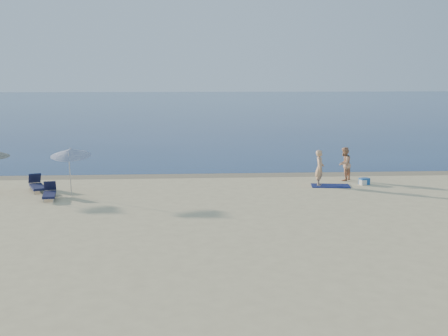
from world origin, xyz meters
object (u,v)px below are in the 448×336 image
(person_left, at_px, (320,168))
(umbrella_near, at_px, (71,152))
(person_right, at_px, (344,164))
(blue_cooler, at_px, (364,181))

(person_left, bearing_deg, umbrella_near, 114.75)
(person_right, xyz_separation_m, blue_cooler, (0.76, -1.24, -0.75))
(person_right, relative_size, blue_cooler, 3.71)
(person_right, height_order, umbrella_near, umbrella_near)
(person_right, bearing_deg, blue_cooler, 71.49)
(person_right, bearing_deg, person_left, -11.32)
(person_left, xyz_separation_m, umbrella_near, (-12.52, -1.74, 1.18))
(blue_cooler, relative_size, umbrella_near, 0.20)
(person_left, relative_size, blue_cooler, 3.79)
(person_right, relative_size, umbrella_near, 0.75)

